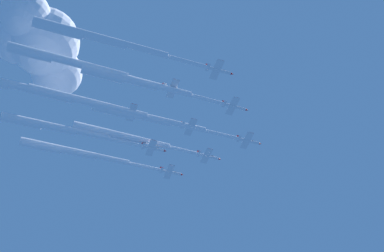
{
  "coord_description": "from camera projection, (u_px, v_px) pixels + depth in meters",
  "views": [
    {
      "loc": [
        136.87,
        12.24,
        56.01
      ],
      "look_at": [
        0.0,
        0.0,
        203.08
      ],
      "focal_mm": 49.76,
      "sensor_mm": 36.0,
      "label": 1
    }
  ],
  "objects": [
    {
      "name": "jet_trail_port",
      "position": [
        68.0,
        62.0,
        182.07
      ],
      "size": [
        29.12,
        59.71,
        3.78
      ],
      "color": "silver"
    },
    {
      "name": "jet_lead",
      "position": [
        149.0,
        118.0,
        197.54
      ],
      "size": [
        29.01,
        62.29,
        3.82
      ],
      "color": "silver"
    },
    {
      "name": "cloud_puff",
      "position": [
        41.0,
        43.0,
        204.02
      ],
      "size": [
        45.19,
        32.82,
        26.78
      ],
      "color": "white"
    },
    {
      "name": "jet_trail_starboard",
      "position": [
        25.0,
        88.0,
        187.92
      ],
      "size": [
        28.78,
        61.92,
        3.73
      ],
      "color": "silver"
    },
    {
      "name": "jet_port_mid",
      "position": [
        88.0,
        102.0,
        192.12
      ],
      "size": [
        30.05,
        62.15,
        3.77
      ],
      "color": "silver"
    },
    {
      "name": "jet_starboard_inner",
      "position": [
        137.0,
        82.0,
        186.47
      ],
      "size": [
        27.93,
        57.72,
        3.74
      ],
      "color": "silver"
    },
    {
      "name": "jet_starboard_outer",
      "position": [
        56.0,
        128.0,
        199.1
      ],
      "size": [
        27.47,
        59.32,
        3.78
      ],
      "color": "silver"
    },
    {
      "name": "jet_starboard_mid",
      "position": [
        75.0,
        152.0,
        212.39
      ],
      "size": [
        29.14,
        62.74,
        3.76
      ],
      "color": "silver"
    },
    {
      "name": "jet_port_outer",
      "position": [
        101.0,
        39.0,
        173.33
      ],
      "size": [
        30.4,
        63.84,
        3.72
      ],
      "color": "silver"
    },
    {
      "name": "jet_port_inner",
      "position": [
        122.0,
        136.0,
        205.8
      ],
      "size": [
        27.36,
        56.04,
        3.74
      ],
      "color": "silver"
    }
  ]
}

